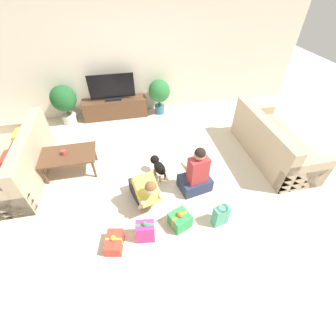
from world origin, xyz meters
TOP-DOWN VIEW (x-y plane):
  - ground_plane at (0.00, 0.00)m, footprint 16.00×16.00m
  - wall_back at (0.00, 2.63)m, footprint 8.40×0.06m
  - sofa_left at (-2.40, 0.49)m, footprint 0.88×2.02m
  - sofa_right at (2.41, 0.10)m, footprint 0.88×2.02m
  - coffee_table at (-1.52, 0.43)m, footprint 0.97×0.61m
  - tv_console at (-0.62, 2.36)m, footprint 1.57×0.41m
  - tv at (-0.62, 2.36)m, footprint 1.08×0.20m
  - potted_plant_back_right at (0.52, 2.31)m, footprint 0.54×0.54m
  - potted_plant_back_left at (-1.76, 2.31)m, footprint 0.59×0.59m
  - person_kneeling at (-0.26, -0.64)m, footprint 0.50×0.80m
  - person_sitting at (0.64, -0.49)m, footprint 0.59×0.54m
  - dog at (0.07, -0.02)m, footprint 0.27×0.54m
  - gift_box_a at (-0.34, -1.27)m, footprint 0.28×0.21m
  - gift_box_b at (0.20, -1.16)m, footprint 0.37×0.36m
  - gift_box_c at (-0.79, -1.31)m, footprint 0.28×0.37m
  - gift_bag_a at (0.81, -1.25)m, footprint 0.25×0.18m
  - mug at (-1.57, 0.43)m, footprint 0.12×0.08m

SIDE VIEW (x-z plane):
  - ground_plane at x=0.00m, z-range 0.00..0.00m
  - gift_box_c at x=-0.79m, z-range -0.03..0.23m
  - gift_box_b at x=0.20m, z-range -0.03..0.28m
  - gift_box_a at x=-0.34m, z-range -0.03..0.36m
  - gift_bag_a at x=0.81m, z-range -0.01..0.37m
  - tv_console at x=-0.62m, z-range 0.00..0.47m
  - dog at x=0.07m, z-range 0.05..0.42m
  - sofa_right at x=2.41m, z-range -0.13..0.73m
  - sofa_left at x=-2.40m, z-range -0.13..0.74m
  - person_kneeling at x=-0.26m, z-range -0.05..0.71m
  - person_sitting at x=0.64m, z-range -0.13..0.80m
  - coffee_table at x=-1.52m, z-range 0.17..0.59m
  - mug at x=-1.57m, z-range 0.42..0.51m
  - potted_plant_back_right at x=0.52m, z-range 0.13..1.00m
  - potted_plant_back_left at x=-1.76m, z-range 0.11..1.04m
  - tv at x=-0.62m, z-range 0.43..1.05m
  - wall_back at x=0.00m, z-range 0.00..2.60m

